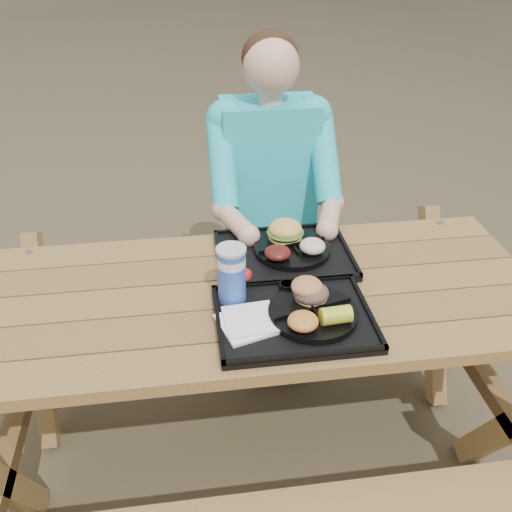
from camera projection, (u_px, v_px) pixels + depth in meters
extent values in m
plane|color=#999999|center=(256.00, 449.00, 2.19)|extent=(60.00, 60.00, 0.00)
cube|color=black|center=(294.00, 319.00, 1.65)|extent=(0.45, 0.35, 0.02)
cube|color=black|center=(284.00, 256.00, 1.94)|extent=(0.45, 0.35, 0.02)
cylinder|color=black|center=(313.00, 313.00, 1.64)|extent=(0.26, 0.26, 0.02)
cylinder|color=black|center=(292.00, 249.00, 1.94)|extent=(0.26, 0.26, 0.02)
cube|color=white|center=(247.00, 323.00, 1.61)|extent=(0.19, 0.19, 0.02)
cylinder|color=#163EA5|center=(232.00, 276.00, 1.67)|extent=(0.08, 0.08, 0.17)
cylinder|color=black|center=(287.00, 287.00, 1.74)|extent=(0.05, 0.05, 0.03)
cylinder|color=gold|center=(304.00, 287.00, 1.74)|extent=(0.05, 0.05, 0.03)
ellipsoid|color=orange|center=(303.00, 321.00, 1.56)|extent=(0.09, 0.09, 0.04)
cube|color=black|center=(233.00, 255.00, 1.92)|extent=(0.04, 0.17, 0.01)
ellipsoid|color=#571711|center=(278.00, 253.00, 1.86)|extent=(0.09, 0.09, 0.04)
ellipsoid|color=silver|center=(312.00, 246.00, 1.89)|extent=(0.09, 0.09, 0.05)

